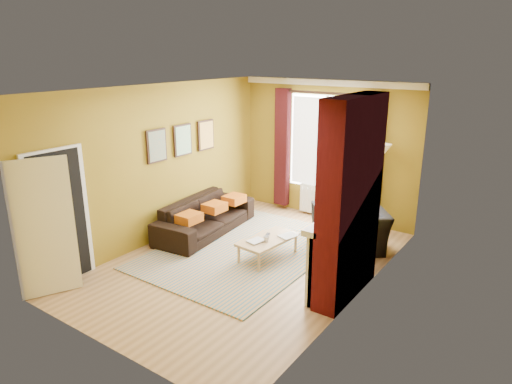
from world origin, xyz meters
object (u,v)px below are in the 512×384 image
wicker_stool (325,220)px  floor_lamp (383,164)px  coffee_table (268,240)px  sofa (205,216)px  armchair (349,230)px

wicker_stool → floor_lamp: bearing=29.6°
wicker_stool → floor_lamp: 1.50m
coffee_table → floor_lamp: (1.13, 2.07, 1.05)m
sofa → armchair: 2.70m
wicker_stool → coffee_table: bearing=-99.1°
sofa → wicker_stool: 2.27m
sofa → coffee_table: 1.63m
armchair → coffee_table: size_ratio=1.03×
armchair → wicker_stool: size_ratio=2.34×
sofa → armchair: armchair is taller
armchair → wicker_stool: bearing=-74.3°
coffee_table → floor_lamp: size_ratio=0.65×
sofa → armchair: bearing=-78.6°
floor_lamp → armchair: bearing=-98.9°
floor_lamp → coffee_table: bearing=-118.6°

